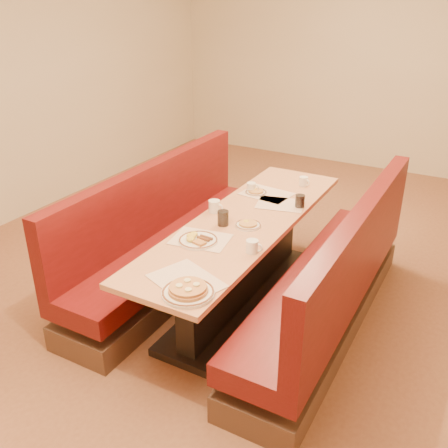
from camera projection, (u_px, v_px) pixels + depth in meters
The scene contains 19 objects.
ground at pixel (243, 301), 4.16m from camera, with size 8.00×8.00×0.00m, color #9E6647.
room_envelope at pixel (248, 60), 3.33m from camera, with size 6.04×8.04×2.82m.
diner_table at pixel (244, 262), 4.00m from camera, with size 0.70×2.50×0.75m.
booth_left at pixel (169, 243), 4.33m from camera, with size 0.55×2.50×1.05m.
booth_right at pixel (332, 288), 3.69m from camera, with size 0.55×2.50×1.05m.
placemat_near_left at pixel (201, 239), 3.54m from camera, with size 0.40×0.30×0.00m, color beige.
placemat_near_right at pixel (186, 281), 3.03m from camera, with size 0.43×0.33×0.00m, color beige.
placemat_far_left at pixel (267, 194), 4.32m from camera, with size 0.41×0.31×0.00m, color beige.
placemat_far_right at pixel (280, 204), 4.11m from camera, with size 0.38×0.29×0.00m, color beige.
pancake_plate at pixel (188, 291), 2.90m from camera, with size 0.31×0.31×0.07m.
eggs_plate at pixel (198, 240), 3.50m from camera, with size 0.28×0.28×0.06m.
extra_plate_mid at pixel (248, 225), 3.73m from camera, with size 0.20×0.20×0.04m.
extra_plate_far at pixel (256, 192), 4.33m from camera, with size 0.19×0.19×0.04m.
coffee_mug_a at pixel (253, 246), 3.35m from camera, with size 0.12×0.08×0.09m.
coffee_mug_b at pixel (215, 206), 3.95m from camera, with size 0.13×0.09×0.10m.
coffee_mug_c at pixel (304, 181), 4.48m from camera, with size 0.11×0.08×0.08m.
coffee_mug_d at pixel (252, 187), 4.35m from camera, with size 0.11×0.08×0.08m.
soda_tumbler_near at pixel (223, 218), 3.73m from camera, with size 0.08×0.08×0.12m.
soda_tumbler_mid at pixel (300, 201), 4.04m from camera, with size 0.08×0.08×0.11m.
Camera 1 is at (1.56, -3.12, 2.37)m, focal length 40.00 mm.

